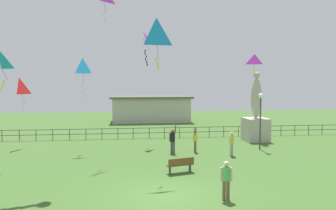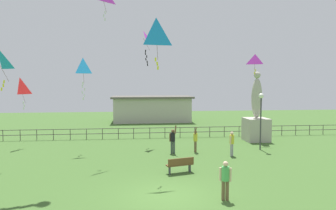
{
  "view_description": "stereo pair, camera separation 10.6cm",
  "coord_description": "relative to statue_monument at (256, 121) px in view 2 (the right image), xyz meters",
  "views": [
    {
      "loc": [
        -1.47,
        -12.78,
        4.86
      ],
      "look_at": [
        0.75,
        6.32,
        3.5
      ],
      "focal_mm": 32.36,
      "sensor_mm": 36.0,
      "label": 1
    },
    {
      "loc": [
        -1.37,
        -12.79,
        4.86
      ],
      "look_at": [
        0.75,
        6.32,
        3.5
      ],
      "focal_mm": 32.36,
      "sensor_mm": 36.0,
      "label": 2
    }
  ],
  "objects": [
    {
      "name": "person_1",
      "position": [
        -7.64,
        -3.91,
        -0.7
      ],
      "size": [
        0.5,
        0.43,
        2.0
      ],
      "color": "#3F4C47",
      "rests_on": "ground_plane"
    },
    {
      "name": "kite_2",
      "position": [
        -13.96,
        -1.88,
        4.26
      ],
      "size": [
        0.95,
        1.07,
        2.98
      ],
      "color": "#198CD1"
    },
    {
      "name": "lamppost",
      "position": [
        -1.06,
        -3.34,
        1.34
      ],
      "size": [
        0.36,
        0.36,
        4.16
      ],
      "color": "#38383D",
      "rests_on": "ground_plane"
    },
    {
      "name": "kite_0",
      "position": [
        -0.18,
        0.09,
        5.11
      ],
      "size": [
        1.09,
        0.83,
        1.87
      ],
      "color": "#B22DB2"
    },
    {
      "name": "statue_monument",
      "position": [
        0.0,
        0.0,
        0.0
      ],
      "size": [
        1.9,
        1.9,
        5.86
      ],
      "color": "#B2AD9E",
      "rests_on": "ground_plane"
    },
    {
      "name": "pavilion_building",
      "position": [
        -8.04,
        14.28,
        -0.06
      ],
      "size": [
        10.19,
        4.91,
        3.25
      ],
      "color": "#B7B2A3",
      "rests_on": "ground_plane"
    },
    {
      "name": "person_2",
      "position": [
        -5.98,
        -3.63,
        -0.79
      ],
      "size": [
        0.29,
        0.48,
        1.83
      ],
      "color": "brown",
      "rests_on": "ground_plane"
    },
    {
      "name": "kite_3",
      "position": [
        -9.5,
        0.51,
        6.74
      ],
      "size": [
        1.03,
        1.03,
        2.79
      ],
      "color": "#B22DB2"
    },
    {
      "name": "kite_1",
      "position": [
        -9.09,
        -8.25,
        5.84
      ],
      "size": [
        1.14,
        0.69,
        2.75
      ],
      "color": "#198CD1"
    },
    {
      "name": "person_3",
      "position": [
        -6.53,
        -12.54,
        -0.75
      ],
      "size": [
        0.48,
        0.31,
        1.66
      ],
      "color": "brown",
      "rests_on": "ground_plane"
    },
    {
      "name": "park_bench",
      "position": [
        -7.82,
        -8.52,
        -1.24
      ],
      "size": [
        1.56,
        0.8,
        0.85
      ],
      "color": "brown",
      "rests_on": "ground_plane"
    },
    {
      "name": "kite_6",
      "position": [
        -19.07,
        0.06,
        2.91
      ],
      "size": [
        0.89,
        1.2,
        2.48
      ],
      "color": "red"
    },
    {
      "name": "waterfront_railing",
      "position": [
        -9.14,
        2.28,
        -1.08
      ],
      "size": [
        36.0,
        0.06,
        0.95
      ],
      "color": "#4C4742",
      "rests_on": "ground_plane"
    },
    {
      "name": "ground_plane",
      "position": [
        -8.89,
        -11.72,
        -1.71
      ],
      "size": [
        80.0,
        80.0,
        0.0
      ],
      "primitive_type": "plane",
      "color": "#3D6028"
    },
    {
      "name": "person_0",
      "position": [
        -3.79,
        -5.06,
        -0.75
      ],
      "size": [
        0.36,
        0.4,
        1.66
      ],
      "color": "#99999E",
      "rests_on": "ground_plane"
    }
  ]
}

